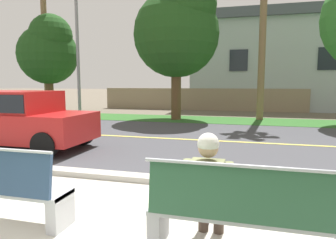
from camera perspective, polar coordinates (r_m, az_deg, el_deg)
ground_plane at (r=10.86m, az=6.72°, el=-2.44°), size 140.00×140.00×0.00m
sidewalk_pavement at (r=3.81m, az=-11.37°, el=-20.61°), size 44.00×3.60×0.01m
curb_edge at (r=5.47m, az=-2.10°, el=-11.24°), size 44.00×0.30×0.11m
street_asphalt at (r=9.40m, az=5.39°, el=-3.86°), size 52.00×8.00×0.01m
road_centre_line at (r=9.40m, az=5.39°, el=-3.83°), size 48.00×0.14×0.01m
far_verge_grass at (r=14.52m, az=8.86°, el=-0.09°), size 48.00×2.80×0.02m
bench_right at (r=3.23m, az=14.54°, el=-16.94°), size 2.00×0.48×1.01m
seated_person_olive at (r=3.34m, az=7.66°, el=-12.07°), size 0.52×0.68×1.25m
car_red_near at (r=9.14m, az=-27.24°, el=0.47°), size 4.30×1.86×1.54m
streetlamp at (r=16.64m, az=-16.33°, el=14.66°), size 0.24×2.10×7.14m
shade_tree_far_left at (r=18.95m, az=-21.51°, el=12.04°), size 3.37×3.37×5.55m
shade_tree_left at (r=14.62m, az=2.00°, el=16.89°), size 4.00×4.00×6.60m
palm_tree_short at (r=19.58m, az=-22.42°, el=19.83°), size 2.09×1.98×7.84m
garden_wall at (r=19.70m, az=6.09°, el=3.80°), size 13.00×0.36×1.40m
house_across_street at (r=22.75m, az=19.85°, el=10.13°), size 12.02×6.91×6.30m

